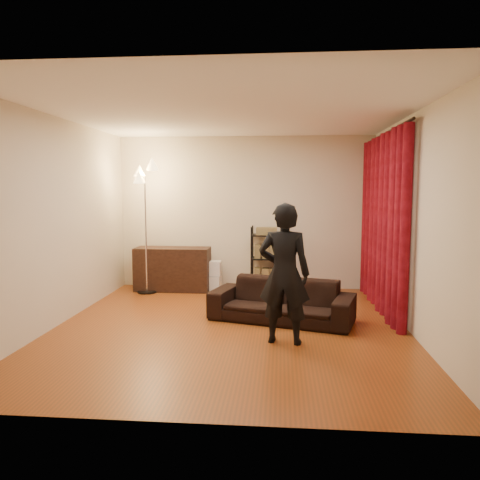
# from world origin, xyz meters

# --- Properties ---
(floor) EXTENTS (5.00, 5.00, 0.00)m
(floor) POSITION_xyz_m (0.00, 0.00, 0.00)
(floor) COLOR brown
(floor) RESTS_ON ground
(ceiling) EXTENTS (5.00, 5.00, 0.00)m
(ceiling) POSITION_xyz_m (0.00, 0.00, 2.70)
(ceiling) COLOR white
(ceiling) RESTS_ON ground
(wall_back) EXTENTS (5.00, 0.00, 5.00)m
(wall_back) POSITION_xyz_m (0.00, 2.50, 1.35)
(wall_back) COLOR beige
(wall_back) RESTS_ON ground
(wall_front) EXTENTS (5.00, 0.00, 5.00)m
(wall_front) POSITION_xyz_m (0.00, -2.50, 1.35)
(wall_front) COLOR beige
(wall_front) RESTS_ON ground
(wall_left) EXTENTS (0.00, 5.00, 5.00)m
(wall_left) POSITION_xyz_m (-2.25, 0.00, 1.35)
(wall_left) COLOR beige
(wall_left) RESTS_ON ground
(wall_right) EXTENTS (0.00, 5.00, 5.00)m
(wall_right) POSITION_xyz_m (2.25, 0.00, 1.35)
(wall_right) COLOR beige
(wall_right) RESTS_ON ground
(curtain_rod) EXTENTS (0.04, 2.65, 0.04)m
(curtain_rod) POSITION_xyz_m (2.15, 1.12, 2.58)
(curtain_rod) COLOR black
(curtain_rod) RESTS_ON wall_right
(curtain) EXTENTS (0.22, 2.65, 2.55)m
(curtain) POSITION_xyz_m (2.13, 1.12, 1.28)
(curtain) COLOR maroon
(curtain) RESTS_ON ground
(sofa) EXTENTS (2.03, 1.24, 0.55)m
(sofa) POSITION_xyz_m (0.66, 0.36, 0.28)
(sofa) COLOR black
(sofa) RESTS_ON ground
(person) EXTENTS (0.64, 0.46, 1.62)m
(person) POSITION_xyz_m (0.68, -0.55, 0.81)
(person) COLOR black
(person) RESTS_ON ground
(media_cabinet) EXTENTS (1.29, 0.49, 0.75)m
(media_cabinet) POSITION_xyz_m (-1.25, 2.12, 0.38)
(media_cabinet) COLOR black
(media_cabinet) RESTS_ON ground
(storage_boxes) EXTENTS (0.31, 0.25, 0.51)m
(storage_boxes) POSITION_xyz_m (-0.57, 2.23, 0.26)
(storage_boxes) COLOR white
(storage_boxes) RESTS_ON ground
(wire_shelf) EXTENTS (0.61, 0.53, 1.13)m
(wire_shelf) POSITION_xyz_m (0.39, 2.28, 0.56)
(wire_shelf) COLOR black
(wire_shelf) RESTS_ON ground
(floor_lamp) EXTENTS (0.51, 0.51, 2.19)m
(floor_lamp) POSITION_xyz_m (-1.64, 1.88, 1.10)
(floor_lamp) COLOR silver
(floor_lamp) RESTS_ON ground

